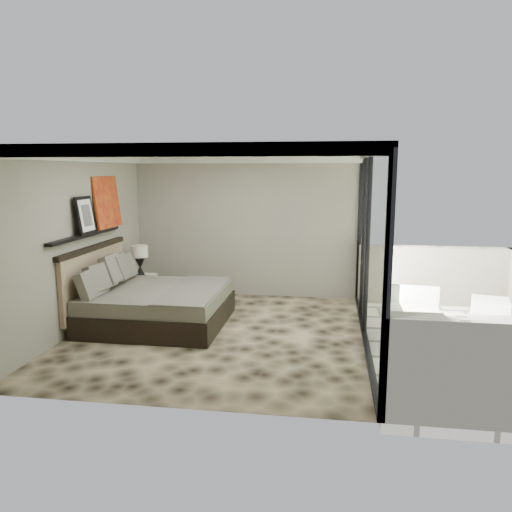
# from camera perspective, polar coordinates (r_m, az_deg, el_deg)

# --- Properties ---
(floor) EXTENTS (5.00, 5.00, 0.00)m
(floor) POSITION_cam_1_polar(r_m,az_deg,el_deg) (7.93, -4.26, -8.83)
(floor) COLOR black
(floor) RESTS_ON ground
(ceiling) EXTENTS (4.50, 5.00, 0.02)m
(ceiling) POSITION_cam_1_polar(r_m,az_deg,el_deg) (7.52, -4.54, 11.75)
(ceiling) COLOR silver
(ceiling) RESTS_ON back_wall
(back_wall) EXTENTS (4.50, 0.02, 2.80)m
(back_wall) POSITION_cam_1_polar(r_m,az_deg,el_deg) (10.02, -1.21, 3.34)
(back_wall) COLOR gray
(back_wall) RESTS_ON floor
(left_wall) EXTENTS (0.02, 5.00, 2.80)m
(left_wall) POSITION_cam_1_polar(r_m,az_deg,el_deg) (8.39, -19.49, 1.50)
(left_wall) COLOR gray
(left_wall) RESTS_ON floor
(glass_wall) EXTENTS (0.08, 5.00, 2.80)m
(glass_wall) POSITION_cam_1_polar(r_m,az_deg,el_deg) (7.43, 12.77, 0.81)
(glass_wall) COLOR white
(glass_wall) RESTS_ON floor
(terrace_slab) EXTENTS (3.00, 5.00, 0.12)m
(terrace_slab) POSITION_cam_1_polar(r_m,az_deg,el_deg) (8.04, 23.25, -9.83)
(terrace_slab) COLOR beige
(terrace_slab) RESTS_ON ground
(picture_ledge) EXTENTS (0.12, 2.20, 0.05)m
(picture_ledge) POSITION_cam_1_polar(r_m,az_deg,el_deg) (8.44, -18.85, 2.26)
(picture_ledge) COLOR black
(picture_ledge) RESTS_ON left_wall
(bed) EXTENTS (2.23, 2.16, 1.24)m
(bed) POSITION_cam_1_polar(r_m,az_deg,el_deg) (8.47, -11.78, -5.24)
(bed) COLOR black
(bed) RESTS_ON floor
(nightstand) EXTENTS (0.53, 0.53, 0.53)m
(nightstand) POSITION_cam_1_polar(r_m,az_deg,el_deg) (9.96, -13.10, -3.59)
(nightstand) COLOR black
(nightstand) RESTS_ON floor
(table_lamp) EXTENTS (0.32, 0.32, 0.59)m
(table_lamp) POSITION_cam_1_polar(r_m,az_deg,el_deg) (9.78, -13.15, -0.06)
(table_lamp) COLOR black
(table_lamp) RESTS_ON nightstand
(abstract_canvas) EXTENTS (0.13, 0.90, 0.90)m
(abstract_canvas) POSITION_cam_1_polar(r_m,az_deg,el_deg) (9.15, -16.67, 5.92)
(abstract_canvas) COLOR #BA3E0F
(abstract_canvas) RESTS_ON picture_ledge
(framed_print) EXTENTS (0.11, 0.50, 0.60)m
(framed_print) POSITION_cam_1_polar(r_m,az_deg,el_deg) (8.33, -18.93, 4.42)
(framed_print) COLOR black
(framed_print) RESTS_ON picture_ledge
(ottoman) EXTENTS (0.65, 0.65, 0.53)m
(ottoman) POSITION_cam_1_polar(r_m,az_deg,el_deg) (8.70, 25.14, -6.22)
(ottoman) COLOR silver
(ottoman) RESTS_ON terrace_slab
(lounger) EXTENTS (1.01, 1.74, 0.65)m
(lounger) POSITION_cam_1_polar(r_m,az_deg,el_deg) (8.05, 17.54, -7.50)
(lounger) COLOR silver
(lounger) RESTS_ON terrace_slab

